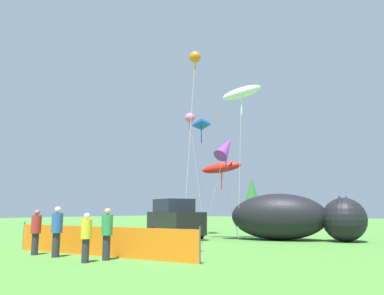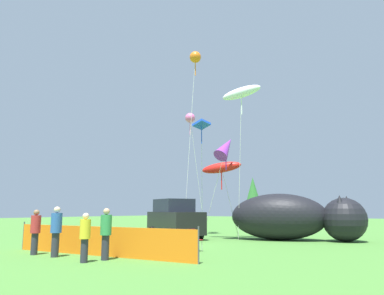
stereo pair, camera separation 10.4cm
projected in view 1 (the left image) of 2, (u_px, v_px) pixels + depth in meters
name	position (u px, v px, depth m)	size (l,w,h in m)	color
ground_plane	(154.00, 245.00, 18.04)	(120.00, 120.00, 0.00)	#477F33
parked_car	(175.00, 219.00, 21.91)	(4.71, 3.43, 2.28)	black
folding_chair	(194.00, 238.00, 15.31)	(0.53, 0.53, 0.88)	maroon
inflatable_cat	(293.00, 219.00, 20.58)	(7.25, 4.44, 2.55)	black
safety_fence	(98.00, 241.00, 13.81)	(8.47, 1.42, 1.16)	orange
spectator_in_blue_shirt	(57.00, 229.00, 13.48)	(0.39, 0.39, 1.79)	#2D2D38
spectator_in_green_shirt	(107.00, 232.00, 12.70)	(0.38, 0.38, 1.73)	#2D2D38
spectator_in_yellow_shirt	(36.00, 230.00, 14.14)	(0.37, 0.37, 1.68)	#2D2D38
spectator_in_red_shirt	(86.00, 235.00, 12.08)	(0.34, 0.34, 1.57)	#2D2D38
kite_white_ghost	(241.00, 93.00, 21.73)	(2.43, 1.35, 8.95)	silver
kite_blue_box	(201.00, 127.00, 25.10)	(2.28, 2.81, 7.58)	silver
kite_pink_octopus	(190.00, 119.00, 27.91)	(0.88, 1.48, 8.79)	silver
kite_orange_flower	(195.00, 58.00, 25.25)	(0.77, 1.42, 12.23)	silver
kite_red_lizard	(221.00, 168.00, 22.12)	(2.46, 1.97, 4.63)	silver
kite_purple_delta	(226.00, 148.00, 21.19)	(2.19, 1.67, 5.98)	silver
horizon_tree_east	(252.00, 194.00, 53.23)	(2.59, 2.59, 6.19)	brown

